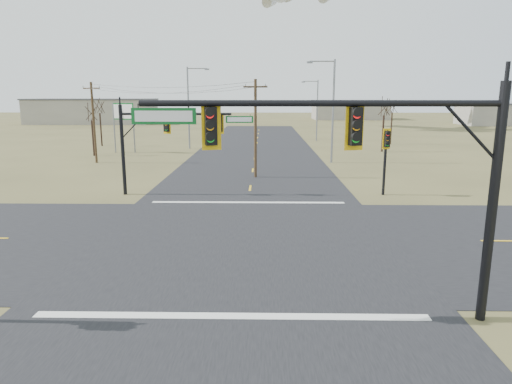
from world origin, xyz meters
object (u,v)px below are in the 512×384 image
pedestal_signal_ne (386,147)px  bare_tree_a (91,112)px  streetlight_a (331,106)px  highway_sign (123,117)px  streetlight_b (316,107)px  utility_pole_near (255,127)px  utility_pole_far (94,121)px  bare_tree_c (384,106)px  bare_tree_d (393,106)px  mast_arm_near (363,150)px  bare_tree_b (99,106)px  mast_arm_far (172,130)px  streetlight_c (190,103)px

pedestal_signal_ne → bare_tree_a: bearing=127.9°
pedestal_signal_ne → streetlight_a: streetlight_a is taller
highway_sign → streetlight_b: 27.73m
utility_pole_near → streetlight_b: bearing=74.9°
utility_pole_far → bare_tree_c: utility_pole_far is taller
utility_pole_near → bare_tree_d: utility_pole_near is taller
mast_arm_near → pedestal_signal_ne: 18.26m
bare_tree_c → mast_arm_near: bearing=-105.2°
utility_pole_near → streetlight_a: size_ratio=0.79×
mast_arm_near → bare_tree_d: (14.62, 50.23, 0.14)m
highway_sign → bare_tree_b: (-5.25, 7.09, 1.20)m
mast_arm_far → streetlight_a: size_ratio=0.88×
mast_arm_far → streetlight_c: bearing=119.6°
mast_arm_near → bare_tree_c: size_ratio=1.51×
utility_pole_near → streetlight_a: streetlight_a is taller
utility_pole_near → bare_tree_b: 31.36m
streetlight_c → bare_tree_c: streetlight_c is taller
streetlight_b → bare_tree_c: 14.43m
mast_arm_near → utility_pole_near: (-3.45, 24.06, -0.95)m
utility_pole_far → streetlight_a: bearing=1.0°
utility_pole_far → streetlight_a: streetlight_a is taller
streetlight_a → bare_tree_b: size_ratio=1.51×
streetlight_a → bare_tree_d: streetlight_a is taller
mast_arm_near → highway_sign: bearing=99.0°
bare_tree_a → bare_tree_c: bare_tree_c is taller
highway_sign → bare_tree_b: bare_tree_b is taller
bare_tree_d → pedestal_signal_ne: bearing=-105.8°
mast_arm_far → highway_sign: size_ratio=1.54×
utility_pole_near → bare_tree_a: size_ratio=1.29×
utility_pole_near → utility_pole_far: utility_pole_far is taller
bare_tree_a → bare_tree_b: (-2.62, 9.99, 0.45)m
utility_pole_near → bare_tree_d: bearing=55.4°
utility_pole_far → streetlight_a: (23.22, 0.42, 1.46)m
mast_arm_far → utility_pole_near: utility_pole_near is taller
mast_arm_far → bare_tree_c: (20.18, 24.34, 1.01)m
mast_arm_far → utility_pole_far: (-10.60, 14.74, -0.21)m
utility_pole_far → mast_arm_far: bearing=-54.3°
mast_arm_near → bare_tree_b: 53.31m
mast_arm_far → streetlight_c: 27.23m
bare_tree_b → streetlight_b: bearing=13.7°
bare_tree_a → streetlight_c: bearing=35.3°
streetlight_a → bare_tree_b: bearing=136.4°
mast_arm_near → streetlight_c: (-11.90, 44.38, 0.52)m
utility_pole_far → streetlight_b: (24.23, 22.44, 0.77)m
streetlight_b → streetlight_c: bearing=-152.8°
highway_sign → streetlight_a: (22.81, -7.84, 1.52)m
streetlight_c → bare_tree_c: bearing=-7.1°
streetlight_a → streetlight_c: streetlight_c is taller
mast_arm_near → bare_tree_d: 52.32m
bare_tree_d → mast_arm_far: bearing=-125.5°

